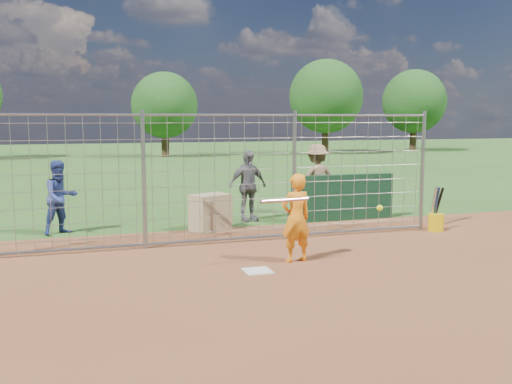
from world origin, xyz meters
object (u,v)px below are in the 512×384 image
object	(u,v)px
bystander_c	(317,179)
equipment_bin	(210,213)
bystander_a	(61,197)
bystander_b	(248,186)
bucket_with_bats	(436,220)
batter	(296,218)

from	to	relation	value
bystander_c	equipment_bin	bearing A→B (deg)	20.80
bystander_a	bystander_b	world-z (taller)	bystander_b
bystander_c	bucket_with_bats	bearing A→B (deg)	114.23
batter	bystander_b	size ratio (longest dim) A/B	0.89
batter	bystander_b	world-z (taller)	bystander_b
bystander_c	bucket_with_bats	world-z (taller)	bystander_c
bucket_with_bats	equipment_bin	bearing A→B (deg)	161.42
batter	bystander_c	distance (m)	5.10
bystander_c	bucket_with_bats	xyz separation A→B (m)	(1.51, -2.94, -0.65)
equipment_bin	bucket_with_bats	bearing A→B (deg)	-41.95
batter	bucket_with_bats	world-z (taller)	batter
bystander_c	bystander_b	bearing A→B (deg)	10.79
bystander_b	bystander_c	distance (m)	2.07
bystander_b	bystander_c	xyz separation A→B (m)	(2.01, 0.49, 0.04)
bystander_b	bystander_c	world-z (taller)	bystander_c
bucket_with_bats	bystander_c	bearing A→B (deg)	117.19
bystander_b	bystander_c	bearing A→B (deg)	-0.28
bystander_a	bystander_c	world-z (taller)	bystander_c
batter	equipment_bin	world-z (taller)	batter
batter	equipment_bin	bearing A→B (deg)	-85.86
batter	bucket_with_bats	size ratio (longest dim) A/B	1.56
batter	bystander_a	distance (m)	5.36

